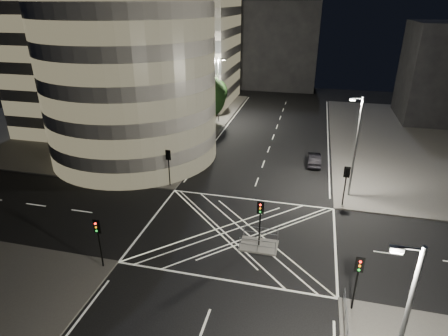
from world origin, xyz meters
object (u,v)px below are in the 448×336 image
(traffic_signal_nr, at_px, (358,274))
(street_lamp_right_far, at_px, (355,145))
(traffic_signal_island, at_px, (260,215))
(central_island, at_px, (259,246))
(street_lamp_left_far, at_px, (218,88))
(street_lamp_left_near, at_px, (179,122))
(traffic_signal_nl, at_px, (98,235))
(traffic_signal_fr, at_px, (346,179))
(traffic_signal_fl, at_px, (169,161))
(sedan, at_px, (314,159))

(traffic_signal_nr, relative_size, street_lamp_right_far, 0.40)
(traffic_signal_nr, xyz_separation_m, traffic_signal_island, (-6.80, 5.30, 0.00))
(traffic_signal_nr, bearing_deg, street_lamp_right_far, 87.70)
(central_island, distance_m, street_lamp_left_far, 33.95)
(central_island, distance_m, traffic_signal_nr, 9.08)
(street_lamp_left_far, bearing_deg, street_lamp_left_near, -90.00)
(traffic_signal_island, bearing_deg, traffic_signal_nl, -153.86)
(traffic_signal_nl, bearing_deg, street_lamp_right_far, 40.91)
(traffic_signal_nr, bearing_deg, street_lamp_left_near, 134.13)
(traffic_signal_nr, height_order, street_lamp_left_far, street_lamp_left_far)
(traffic_signal_nr, xyz_separation_m, street_lamp_right_far, (0.64, 15.80, 2.63))
(traffic_signal_fr, relative_size, street_lamp_right_far, 0.40)
(central_island, xyz_separation_m, traffic_signal_nl, (-10.80, -5.30, 2.84))
(traffic_signal_fl, height_order, traffic_signal_nr, same)
(traffic_signal_fl, xyz_separation_m, street_lamp_left_far, (-0.64, 23.20, 2.63))
(central_island, distance_m, traffic_signal_island, 2.84)
(traffic_signal_island, relative_size, street_lamp_left_far, 0.40)
(traffic_signal_nr, distance_m, street_lamp_left_far, 41.15)
(central_island, relative_size, sedan, 0.71)
(sedan, bearing_deg, traffic_signal_island, 75.45)
(traffic_signal_fl, distance_m, street_lamp_left_far, 23.36)
(traffic_signal_nl, distance_m, sedan, 27.48)
(traffic_signal_nr, xyz_separation_m, street_lamp_left_far, (-18.24, 36.80, 2.63))
(traffic_signal_fr, bearing_deg, traffic_signal_nr, -90.00)
(traffic_signal_nl, bearing_deg, sedan, 57.50)
(central_island, bearing_deg, street_lamp_right_far, 54.70)
(central_island, bearing_deg, traffic_signal_nl, -153.86)
(traffic_signal_fl, bearing_deg, sedan, 32.85)
(traffic_signal_nl, distance_m, traffic_signal_fr, 22.24)
(street_lamp_left_near, bearing_deg, traffic_signal_nr, -45.87)
(traffic_signal_fl, xyz_separation_m, sedan, (14.72, 9.50, -2.22))
(traffic_signal_nl, height_order, traffic_signal_fr, same)
(street_lamp_left_far, bearing_deg, sedan, -41.73)
(central_island, bearing_deg, traffic_signal_fl, 142.46)
(traffic_signal_fl, height_order, sedan, traffic_signal_fl)
(traffic_signal_nl, relative_size, street_lamp_right_far, 0.40)
(traffic_signal_nr, relative_size, sedan, 0.95)
(traffic_signal_nl, distance_m, street_lamp_left_near, 18.99)
(traffic_signal_fr, bearing_deg, street_lamp_left_far, 128.17)
(traffic_signal_nl, distance_m, traffic_signal_island, 12.03)
(central_island, distance_m, traffic_signal_fr, 11.10)
(central_island, distance_m, sedan, 18.24)
(traffic_signal_island, bearing_deg, traffic_signal_fl, 142.46)
(traffic_signal_fr, relative_size, sedan, 0.95)
(street_lamp_left_far, bearing_deg, traffic_signal_nl, -89.01)
(traffic_signal_fr, distance_m, traffic_signal_nr, 13.60)
(traffic_signal_nr, distance_m, traffic_signal_island, 8.62)
(traffic_signal_nl, relative_size, traffic_signal_fr, 1.00)
(traffic_signal_fr, distance_m, sedan, 10.18)
(street_lamp_left_near, relative_size, street_lamp_left_far, 1.00)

